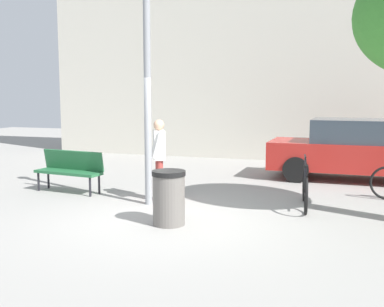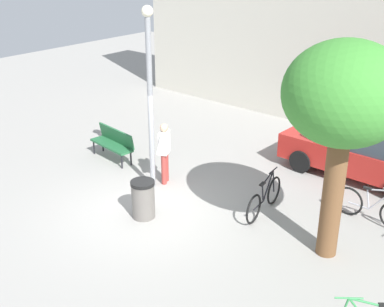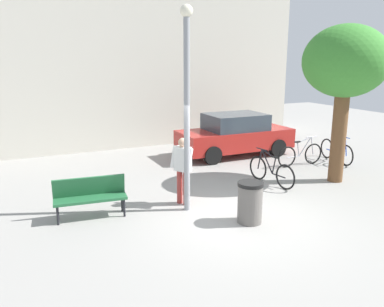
# 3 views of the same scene
# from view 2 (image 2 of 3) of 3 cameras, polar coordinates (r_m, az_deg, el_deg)

# --- Properties ---
(ground_plane) EXTENTS (36.00, 36.00, 0.00)m
(ground_plane) POSITION_cam_2_polar(r_m,az_deg,el_deg) (12.22, -5.22, -6.51)
(ground_plane) COLOR gray
(building_facade) EXTENTS (15.04, 2.00, 7.04)m
(building_facade) POSITION_cam_2_polar(r_m,az_deg,el_deg) (18.23, 15.63, 14.47)
(building_facade) COLOR beige
(building_facade) RESTS_ON ground_plane
(lamppost) EXTENTS (0.28, 0.28, 4.64)m
(lamppost) POSITION_cam_2_polar(r_m,az_deg,el_deg) (12.39, -4.80, 7.34)
(lamppost) COLOR gray
(lamppost) RESTS_ON ground_plane
(person_by_lamppost) EXTENTS (0.48, 0.63, 1.67)m
(person_by_lamppost) POSITION_cam_2_polar(r_m,az_deg,el_deg) (13.17, -3.15, 0.52)
(person_by_lamppost) COLOR #9E3833
(person_by_lamppost) RESTS_ON ground_plane
(park_bench) EXTENTS (1.64, 0.65, 0.92)m
(park_bench) POSITION_cam_2_polar(r_m,az_deg,el_deg) (14.94, -8.88, 1.35)
(park_bench) COLOR #236038
(park_bench) RESTS_ON ground_plane
(plaza_tree) EXTENTS (2.34, 2.34, 4.44)m
(plaza_tree) POSITION_cam_2_polar(r_m,az_deg,el_deg) (9.64, 16.94, 6.04)
(plaza_tree) COLOR brown
(plaza_tree) RESTS_ON ground_plane
(bicycle_silver) EXTENTS (1.81, 0.08, 0.97)m
(bicycle_silver) POSITION_cam_2_polar(r_m,az_deg,el_deg) (12.24, 19.70, -5.80)
(bicycle_silver) COLOR black
(bicycle_silver) RESTS_ON ground_plane
(bicycle_black) EXTENTS (0.29, 1.80, 0.97)m
(bicycle_black) POSITION_cam_2_polar(r_m,az_deg,el_deg) (12.05, 8.20, -5.04)
(bicycle_black) COLOR black
(bicycle_black) RESTS_ON ground_plane
(parked_car_red) EXTENTS (4.21, 1.85, 1.55)m
(parked_car_red) POSITION_cam_2_polar(r_m,az_deg,el_deg) (14.33, 18.67, 0.38)
(parked_car_red) COLOR #AD231E
(parked_car_red) RESTS_ON ground_plane
(trash_bin) EXTENTS (0.57, 0.57, 0.92)m
(trash_bin) POSITION_cam_2_polar(r_m,az_deg,el_deg) (11.78, -5.56, -5.16)
(trash_bin) COLOR #66605B
(trash_bin) RESTS_ON ground_plane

